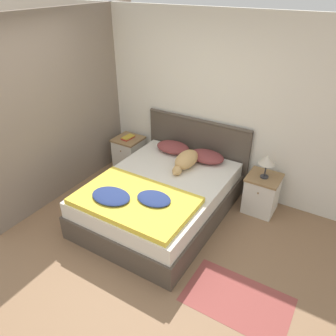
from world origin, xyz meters
The scene contains 14 objects.
ground_plane centered at (0.00, 0.00, 0.00)m, with size 16.00×16.00×0.00m, color #896647.
wall_back centered at (0.00, 2.13, 1.27)m, with size 9.00×0.06×2.55m.
wall_side_left centered at (-1.52, 1.05, 1.27)m, with size 0.06×3.10×2.55m.
bed centered at (0.04, 0.99, 0.27)m, with size 1.60×2.10×0.54m.
headboard centered at (0.04, 2.06, 0.55)m, with size 1.68×0.06×1.06m.
nightstand_left centered at (-1.10, 1.81, 0.28)m, with size 0.44×0.44×0.55m.
nightstand_right centered at (1.19, 1.81, 0.28)m, with size 0.44×0.44×0.55m.
pillow_left centered at (-0.24, 1.81, 0.62)m, with size 0.53×0.36×0.14m.
pillow_right centered at (0.33, 1.81, 0.62)m, with size 0.53×0.36×0.14m.
quilt centered at (0.03, 0.43, 0.59)m, with size 1.41×0.90×0.12m.
dog centered at (0.15, 1.51, 0.65)m, with size 0.27×0.68×0.22m.
book_stack centered at (-1.10, 1.81, 0.57)m, with size 0.14×0.23×0.04m.
table_lamp centered at (1.19, 1.79, 0.81)m, with size 0.22×0.22×0.33m.
rug centered at (1.48, 0.21, 0.00)m, with size 1.08×0.66×0.00m.
Camera 1 is at (2.01, -2.05, 2.90)m, focal length 35.00 mm.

